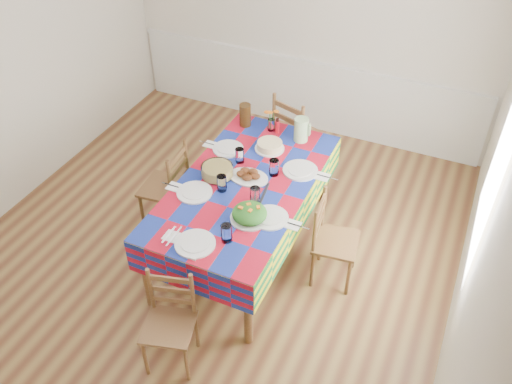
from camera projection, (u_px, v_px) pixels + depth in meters
room at (204, 135)px, 4.46m from camera, size 4.58×5.08×2.78m
wainscot at (303, 91)px, 6.75m from camera, size 4.41×0.06×0.92m
window_right at (497, 168)px, 3.87m from camera, size 0.00×1.40×1.40m
dining_table at (245, 191)px, 4.88m from camera, size 1.13×2.11×0.82m
setting_near_head at (206, 239)px, 4.22m from camera, size 0.53×0.35×0.16m
setting_left_near at (204, 189)px, 4.70m from camera, size 0.57×0.34×0.15m
setting_left_far at (231, 151)px, 5.14m from camera, size 0.55×0.32×0.14m
setting_right_near at (265, 209)px, 4.50m from camera, size 0.59×0.34×0.15m
setting_right_far at (292, 169)px, 4.92m from camera, size 0.61×0.35×0.16m
meat_platter at (248, 175)px, 4.86m from camera, size 0.37×0.26×0.07m
salad_platter at (250, 214)px, 4.43m from camera, size 0.32×0.32×0.14m
pasta_bowl at (217, 171)px, 4.87m from camera, size 0.29×0.29×0.10m
cake at (270, 146)px, 5.20m from camera, size 0.29×0.29×0.08m
serving_utensils at (259, 196)px, 4.68m from camera, size 0.17×0.38×0.01m
flower_vase at (271, 122)px, 5.42m from camera, size 0.15×0.12×0.24m
hot_sauce at (277, 126)px, 5.39m from camera, size 0.04×0.04×0.16m
green_pitcher at (301, 130)px, 5.26m from camera, size 0.14×0.14×0.24m
tea_pitcher at (245, 115)px, 5.48m from camera, size 0.12×0.12×0.24m
name_card at (191, 258)px, 4.11m from camera, size 0.08×0.03×0.02m
chair_near at (170, 323)px, 4.14m from camera, size 0.46×0.45×0.86m
chair_far at (295, 136)px, 5.96m from camera, size 0.56×0.55×1.02m
chair_left at (168, 188)px, 5.31m from camera, size 0.45×0.46×0.97m
chair_right at (332, 241)px, 4.79m from camera, size 0.43×0.44×0.91m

